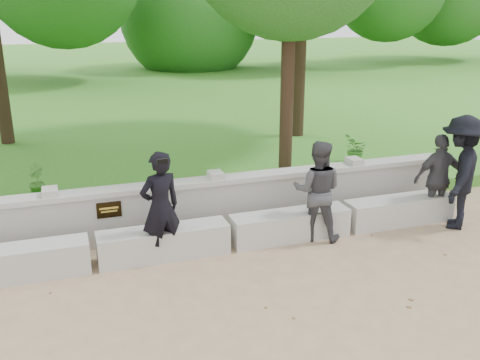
# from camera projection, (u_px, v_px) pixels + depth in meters

# --- Properties ---
(ground) EXTENTS (80.00, 80.00, 0.00)m
(ground) POSITION_uv_depth(u_px,v_px,m) (108.00, 344.00, 5.83)
(ground) COLOR tan
(ground) RESTS_ON ground
(lawn) EXTENTS (40.00, 22.00, 0.25)m
(lawn) POSITION_uv_depth(u_px,v_px,m) (68.00, 108.00, 18.39)
(lawn) COLOR #3A731B
(lawn) RESTS_ON ground
(concrete_bench) EXTENTS (11.90, 0.45, 0.45)m
(concrete_bench) POSITION_uv_depth(u_px,v_px,m) (93.00, 252.00, 7.47)
(concrete_bench) COLOR #A8A69F
(concrete_bench) RESTS_ON ground
(parapet_wall) EXTENTS (12.50, 0.35, 0.90)m
(parapet_wall) POSITION_uv_depth(u_px,v_px,m) (89.00, 219.00, 8.02)
(parapet_wall) COLOR #9E9C95
(parapet_wall) RESTS_ON ground
(man_main) EXTENTS (0.68, 0.62, 1.63)m
(man_main) POSITION_uv_depth(u_px,v_px,m) (160.00, 208.00, 7.49)
(man_main) COLOR black
(man_main) RESTS_ON ground
(visitor_left) EXTENTS (0.97, 0.90, 1.58)m
(visitor_left) POSITION_uv_depth(u_px,v_px,m) (317.00, 191.00, 8.24)
(visitor_left) COLOR #39383D
(visitor_left) RESTS_ON ground
(visitor_mid) EXTENTS (1.35, 1.34, 1.87)m
(visitor_mid) POSITION_uv_depth(u_px,v_px,m) (460.00, 173.00, 8.65)
(visitor_mid) COLOR black
(visitor_mid) RESTS_ON ground
(visitor_right) EXTENTS (0.92, 0.46, 1.51)m
(visitor_right) POSITION_uv_depth(u_px,v_px,m) (439.00, 178.00, 8.93)
(visitor_right) COLOR #3C3C41
(visitor_right) RESTS_ON ground
(shrub_b) EXTENTS (0.38, 0.42, 0.62)m
(shrub_b) POSITION_uv_depth(u_px,v_px,m) (36.00, 181.00, 9.43)
(shrub_b) COLOR #3A7327
(shrub_b) RESTS_ON lawn
(shrub_c) EXTENTS (0.72, 0.73, 0.61)m
(shrub_c) POSITION_uv_depth(u_px,v_px,m) (356.00, 149.00, 11.53)
(shrub_c) COLOR #3A7327
(shrub_c) RESTS_ON lawn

